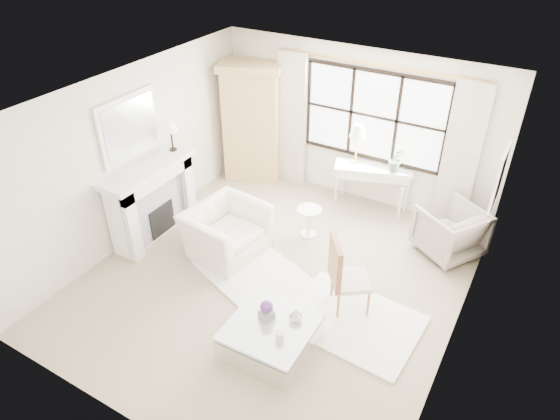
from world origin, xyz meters
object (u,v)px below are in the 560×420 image
(armoire, at_px, (252,121))
(coffee_table, at_px, (271,337))
(club_armchair, at_px, (226,231))
(console_table, at_px, (371,187))

(armoire, relative_size, coffee_table, 2.19)
(armoire, bearing_deg, coffee_table, -75.56)
(coffee_table, bearing_deg, club_armchair, 138.72)
(armoire, xyz_separation_m, coffee_table, (2.53, -3.58, -0.96))
(console_table, bearing_deg, armoire, 163.21)
(console_table, height_order, club_armchair, console_table)
(armoire, relative_size, club_armchair, 1.94)
(armoire, distance_m, club_armchair, 2.54)
(club_armchair, height_order, coffee_table, club_armchair)
(console_table, bearing_deg, club_armchair, -140.78)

